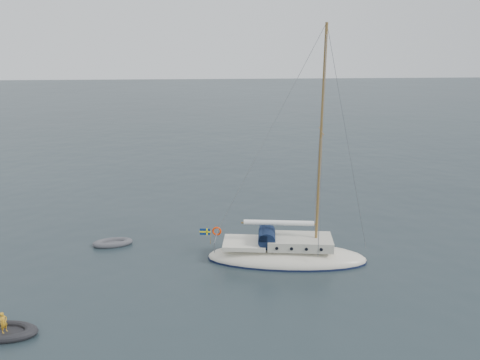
{
  "coord_description": "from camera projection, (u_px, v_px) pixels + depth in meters",
  "views": [
    {
      "loc": [
        -3.61,
        -27.78,
        13.45
      ],
      "look_at": [
        -1.52,
        0.0,
        5.17
      ],
      "focal_mm": 35.0,
      "sensor_mm": 36.0,
      "label": 1
    }
  ],
  "objects": [
    {
      "name": "dinghy",
      "position": [
        113.0,
        243.0,
        32.1
      ],
      "size": [
        2.69,
        1.22,
        0.39
      ],
      "rotation": [
        0.0,
        0.0,
        0.17
      ],
      "color": "#505055",
      "rests_on": "ground"
    },
    {
      "name": "rib",
      "position": [
        1.0,
        331.0,
        22.23
      ],
      "size": [
        3.49,
        1.59,
        1.24
      ],
      "rotation": [
        0.0,
        0.0,
        -0.08
      ],
      "color": "black",
      "rests_on": "ground"
    },
    {
      "name": "sailboat",
      "position": [
        287.0,
        244.0,
        29.56
      ],
      "size": [
        10.63,
        3.18,
        15.14
      ],
      "rotation": [
        0.0,
        0.0,
        -0.14
      ],
      "color": "beige",
      "rests_on": "ground"
    },
    {
      "name": "ground",
      "position": [
        263.0,
        255.0,
        30.64
      ],
      "size": [
        300.0,
        300.0,
        0.0
      ],
      "primitive_type": "plane",
      "color": "black",
      "rests_on": "ground"
    }
  ]
}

